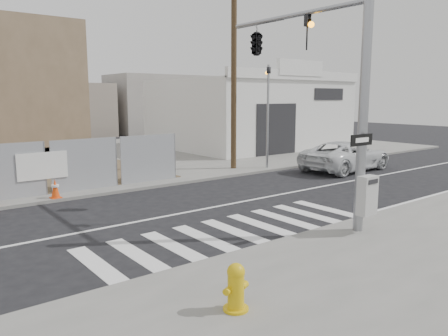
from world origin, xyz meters
TOP-DOWN VIEW (x-y plane):
  - ground at (0.00, 0.00)m, footprint 100.00×100.00m
  - sidewalk_far at (0.00, 14.00)m, footprint 50.00×20.00m
  - signal_pole at (2.49, -2.05)m, footprint 0.96×5.87m
  - far_signal_pole at (8.00, 4.60)m, footprint 0.16×0.20m
  - concrete_wall_right at (-0.50, 14.08)m, footprint 5.50×1.30m
  - auto_shop at (14.00, 12.97)m, footprint 12.00×10.20m
  - utility_pole_right at (6.50, 5.50)m, footprint 1.60×0.28m
  - fire_hydrant at (-3.01, -6.26)m, footprint 0.58×0.58m
  - suv at (11.10, 2.00)m, footprint 5.51×2.76m
  - traffic_cone_d at (-2.81, 4.22)m, footprint 0.37×0.37m

SIDE VIEW (x-z plane):
  - ground at x=0.00m, z-range 0.00..0.00m
  - sidewalk_far at x=0.00m, z-range 0.00..0.12m
  - traffic_cone_d at x=-2.81m, z-range 0.11..0.81m
  - fire_hydrant at x=-3.01m, z-range 0.11..0.95m
  - suv at x=11.10m, z-range 0.00..1.50m
  - auto_shop at x=14.00m, z-range -0.44..5.51m
  - concrete_wall_right at x=-0.50m, z-range -0.62..7.38m
  - far_signal_pole at x=8.00m, z-range 0.68..6.28m
  - signal_pole at x=2.49m, z-range 1.28..8.28m
  - utility_pole_right at x=6.50m, z-range 0.20..10.20m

